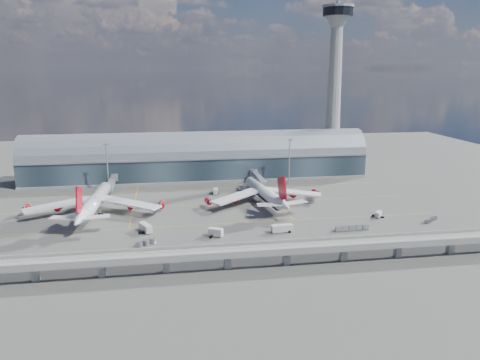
{
  "coord_description": "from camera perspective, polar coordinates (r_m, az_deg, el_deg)",
  "views": [
    {
      "loc": [
        -18.5,
        -197.22,
        64.13
      ],
      "look_at": [
        14.53,
        10.0,
        14.0
      ],
      "focal_mm": 35.0,
      "sensor_mm": 36.0,
      "label": 1
    }
  ],
  "objects": [
    {
      "name": "control_tower",
      "position": [
        298.99,
        11.41,
        10.78
      ],
      "size": [
        19.0,
        19.0,
        103.0
      ],
      "color": "gray",
      "rests_on": "ground"
    },
    {
      "name": "service_truck_2",
      "position": [
        189.31,
        5.14,
        -5.9
      ],
      "size": [
        8.84,
        3.2,
        3.14
      ],
      "rotation": [
        0.0,
        0.0,
        1.65
      ],
      "color": "beige",
      "rests_on": "ground"
    },
    {
      "name": "cargo_train_1",
      "position": [
        196.24,
        13.48,
        -5.72
      ],
      "size": [
        14.52,
        2.29,
        1.92
      ],
      "rotation": [
        0.0,
        0.0,
        1.54
      ],
      "color": "gray",
      "rests_on": "ground"
    },
    {
      "name": "floodlight_mast_right",
      "position": [
        266.19,
        6.03,
        2.43
      ],
      "size": [
        3.0,
        0.7,
        25.7
      ],
      "color": "gray",
      "rests_on": "ground"
    },
    {
      "name": "service_truck_1",
      "position": [
        184.3,
        -3.01,
        -6.4
      ],
      "size": [
        6.24,
        4.94,
        3.29
      ],
      "rotation": [
        0.0,
        0.0,
        1.09
      ],
      "color": "beige",
      "rests_on": "ground"
    },
    {
      "name": "terminal",
      "position": [
        280.84,
        -5.12,
        2.55
      ],
      "size": [
        200.0,
        30.0,
        28.0
      ],
      "color": "#202D36",
      "rests_on": "ground"
    },
    {
      "name": "floodlight_mast_left",
      "position": [
        259.15,
        -15.86,
        1.68
      ],
      "size": [
        3.0,
        0.7,
        25.7
      ],
      "color": "gray",
      "rests_on": "ground"
    },
    {
      "name": "service_truck_0",
      "position": [
        192.95,
        -11.46,
        -5.72
      ],
      "size": [
        5.83,
        8.35,
        3.31
      ],
      "rotation": [
        0.0,
        0.0,
        0.45
      ],
      "color": "beige",
      "rests_on": "ground"
    },
    {
      "name": "jet_bridge_right",
      "position": [
        260.09,
        2.19,
        0.33
      ],
      "size": [
        4.4,
        32.0,
        7.25
      ],
      "color": "gray",
      "rests_on": "ground"
    },
    {
      "name": "taxi_lines",
      "position": [
        229.26,
        -4.07,
        -2.84
      ],
      "size": [
        200.0,
        80.12,
        0.01
      ],
      "color": "gold",
      "rests_on": "ground"
    },
    {
      "name": "cargo_train_2",
      "position": [
        218.2,
        22.25,
        -4.47
      ],
      "size": [
        8.76,
        6.26,
        1.57
      ],
      "rotation": [
        0.0,
        0.0,
        1.01
      ],
      "color": "gray",
      "rests_on": "ground"
    },
    {
      "name": "jet_bridge_left",
      "position": [
        258.87,
        -15.34,
        -0.21
      ],
      "size": [
        4.4,
        28.0,
        7.25
      ],
      "color": "gray",
      "rests_on": "ground"
    },
    {
      "name": "ground",
      "position": [
        208.21,
        -3.53,
        -4.53
      ],
      "size": [
        500.0,
        500.0,
        0.0
      ],
      "primitive_type": "plane",
      "color": "#474744",
      "rests_on": "ground"
    },
    {
      "name": "airliner_right",
      "position": [
        227.33,
        3.04,
        -1.65
      ],
      "size": [
        58.55,
        61.24,
        19.44
      ],
      "rotation": [
        0.0,
        0.0,
        0.13
      ],
      "color": "white",
      "rests_on": "ground"
    },
    {
      "name": "cargo_train_0",
      "position": [
        179.03,
        -11.39,
        -7.5
      ],
      "size": [
        8.08,
        5.43,
        1.84
      ],
      "rotation": [
        0.0,
        0.0,
        1.08
      ],
      "color": "gray",
      "rests_on": "ground"
    },
    {
      "name": "guideway",
      "position": [
        155.02,
        -1.54,
        -8.87
      ],
      "size": [
        220.0,
        8.5,
        7.2
      ],
      "color": "gray",
      "rests_on": "ground"
    },
    {
      "name": "airliner_left",
      "position": [
        219.36,
        -17.41,
        -2.63
      ],
      "size": [
        62.93,
        66.13,
        20.14
      ],
      "rotation": [
        0.0,
        0.0,
        -0.07
      ],
      "color": "white",
      "rests_on": "ground"
    },
    {
      "name": "service_truck_4",
      "position": [
        245.34,
        -2.98,
        -1.38
      ],
      "size": [
        3.05,
        5.28,
        2.9
      ],
      "rotation": [
        0.0,
        0.0,
        -0.14
      ],
      "color": "beige",
      "rests_on": "ground"
    },
    {
      "name": "service_truck_3",
      "position": [
        216.31,
        16.51,
        -4.03
      ],
      "size": [
        4.77,
        5.21,
        2.48
      ],
      "rotation": [
        0.0,
        0.0,
        -0.69
      ],
      "color": "beige",
      "rests_on": "ground"
    },
    {
      "name": "service_truck_5",
      "position": [
        251.87,
        0.47,
        -0.98
      ],
      "size": [
        5.22,
        6.0,
        2.81
      ],
      "rotation": [
        0.0,
        0.0,
        0.63
      ],
      "color": "beige",
      "rests_on": "ground"
    }
  ]
}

